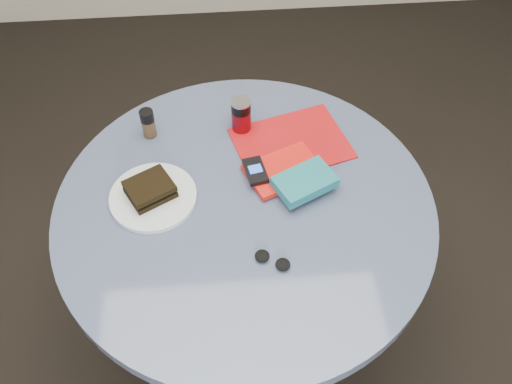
{
  "coord_description": "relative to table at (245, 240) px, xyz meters",
  "views": [
    {
      "loc": [
        -0.04,
        -0.91,
        1.93
      ],
      "look_at": [
        0.03,
        0.0,
        0.8
      ],
      "focal_mm": 40.0,
      "sensor_mm": 36.0,
      "label": 1
    }
  ],
  "objects": [
    {
      "name": "sandwich",
      "position": [
        -0.24,
        0.04,
        0.2
      ],
      "size": [
        0.15,
        0.14,
        0.04
      ],
      "color": "black",
      "rests_on": "plate"
    },
    {
      "name": "ground",
      "position": [
        0.0,
        0.0,
        -0.59
      ],
      "size": [
        4.0,
        4.0,
        0.0
      ],
      "primitive_type": "plane",
      "color": "black",
      "rests_on": "ground"
    },
    {
      "name": "table",
      "position": [
        0.0,
        0.0,
        0.0
      ],
      "size": [
        1.0,
        1.0,
        0.75
      ],
      "color": "black",
      "rests_on": "ground"
    },
    {
      "name": "soda_can",
      "position": [
        0.01,
        0.28,
        0.22
      ],
      "size": [
        0.06,
        0.06,
        0.11
      ],
      "color": "#62040C",
      "rests_on": "table"
    },
    {
      "name": "novel",
      "position": [
        0.16,
        0.03,
        0.2
      ],
      "size": [
        0.18,
        0.16,
        0.03
      ],
      "primitive_type": "cube",
      "rotation": [
        0.0,
        0.0,
        0.46
      ],
      "color": "#17616E",
      "rests_on": "red_book"
    },
    {
      "name": "headphones",
      "position": [
        0.05,
        -0.18,
        0.17
      ],
      "size": [
        0.1,
        0.08,
        0.02
      ],
      "color": "black",
      "rests_on": "table"
    },
    {
      "name": "plate",
      "position": [
        -0.24,
        0.04,
        0.17
      ],
      "size": [
        0.25,
        0.25,
        0.01
      ],
      "primitive_type": "cylinder",
      "rotation": [
        0.0,
        0.0,
        0.11
      ],
      "color": "silver",
      "rests_on": "table"
    },
    {
      "name": "red_book",
      "position": [
        0.11,
        0.1,
        0.18
      ],
      "size": [
        0.23,
        0.2,
        0.02
      ],
      "primitive_type": "cube",
      "rotation": [
        0.0,
        0.0,
        0.4
      ],
      "color": "red",
      "rests_on": "magazine"
    },
    {
      "name": "pepper_grinder",
      "position": [
        -0.25,
        0.28,
        0.21
      ],
      "size": [
        0.05,
        0.05,
        0.09
      ],
      "color": "#3F2F1B",
      "rests_on": "table"
    },
    {
      "name": "mp3_player",
      "position": [
        0.04,
        0.09,
        0.19
      ],
      "size": [
        0.07,
        0.1,
        0.02
      ],
      "color": "black",
      "rests_on": "red_book"
    },
    {
      "name": "magazine",
      "position": [
        0.15,
        0.21,
        0.17
      ],
      "size": [
        0.36,
        0.31,
        0.01
      ],
      "primitive_type": "cube",
      "rotation": [
        0.0,
        0.0,
        0.28
      ],
      "color": "#9F0E12",
      "rests_on": "table"
    }
  ]
}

